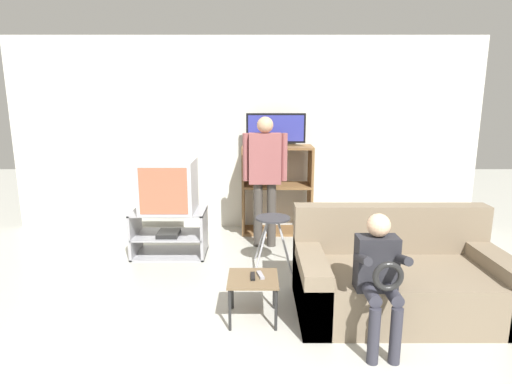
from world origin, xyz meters
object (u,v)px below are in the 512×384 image
(couch, at_px, (398,279))
(television_main, at_px, (168,186))
(television_flat, at_px, (275,131))
(remote_control_white, at_px, (260,275))
(person_standing_adult, at_px, (264,170))
(media_shelf, at_px, (276,189))
(snack_table, at_px, (252,283))
(folding_stool, at_px, (272,225))
(remote_control_black, at_px, (252,276))
(tv_stand, at_px, (169,233))
(person_seated_child, at_px, (378,272))

(couch, bearing_deg, television_main, 149.41)
(television_flat, height_order, couch, television_flat)
(remote_control_white, distance_m, person_standing_adult, 1.86)
(media_shelf, distance_m, television_flat, 0.78)
(media_shelf, distance_m, snack_table, 2.40)
(media_shelf, height_order, folding_stool, media_shelf)
(remote_control_black, bearing_deg, media_shelf, 80.80)
(folding_stool, distance_m, person_standing_adult, 0.83)
(remote_control_white, bearing_deg, television_flat, 71.50)
(television_main, xyz_separation_m, snack_table, (0.97, -1.49, -0.50))
(snack_table, distance_m, remote_control_black, 0.06)
(remote_control_white, bearing_deg, couch, -6.14)
(tv_stand, xyz_separation_m, person_seated_child, (1.89, -1.89, 0.32))
(remote_control_white, height_order, person_seated_child, person_seated_child)
(folding_stool, relative_size, person_standing_adult, 0.35)
(folding_stool, height_order, snack_table, folding_stool)
(tv_stand, distance_m, television_main, 0.56)
(television_main, relative_size, folding_stool, 1.07)
(person_standing_adult, bearing_deg, remote_control_black, -94.25)
(snack_table, relative_size, person_standing_adult, 0.26)
(television_flat, bearing_deg, remote_control_white, -95.46)
(television_main, xyz_separation_m, person_standing_adult, (1.10, 0.31, 0.14))
(television_flat, distance_m, person_standing_adult, 0.72)
(media_shelf, bearing_deg, couch, -66.48)
(television_main, height_order, remote_control_white, television_main)
(folding_stool, bearing_deg, television_main, 163.25)
(television_main, bearing_deg, couch, -30.59)
(remote_control_black, distance_m, couch, 1.27)
(tv_stand, distance_m, couch, 2.60)
(person_standing_adult, distance_m, person_seated_child, 2.35)
(remote_control_black, height_order, couch, couch)
(remote_control_white, bearing_deg, person_seated_child, -39.25)
(remote_control_white, bearing_deg, television_main, 112.17)
(television_main, height_order, media_shelf, media_shelf)
(television_flat, distance_m, remote_control_black, 2.57)
(television_flat, bearing_deg, person_standing_adult, -105.21)
(media_shelf, bearing_deg, remote_control_white, -95.91)
(snack_table, relative_size, remote_control_black, 2.85)
(remote_control_white, bearing_deg, remote_control_black, -171.29)
(remote_control_black, bearing_deg, couch, 5.85)
(tv_stand, height_order, snack_table, tv_stand)
(couch, bearing_deg, folding_stool, 137.51)
(snack_table, relative_size, remote_control_white, 2.85)
(media_shelf, relative_size, snack_table, 2.88)
(tv_stand, distance_m, television_flat, 1.89)
(television_flat, xyz_separation_m, couch, (0.97, -2.18, -1.10))
(tv_stand, distance_m, person_standing_adult, 1.35)
(remote_control_black, distance_m, person_standing_adult, 1.89)
(folding_stool, xyz_separation_m, person_standing_adult, (-0.07, 0.66, 0.50))
(remote_control_white, distance_m, person_seated_child, 0.96)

